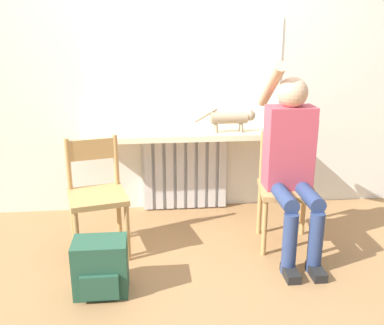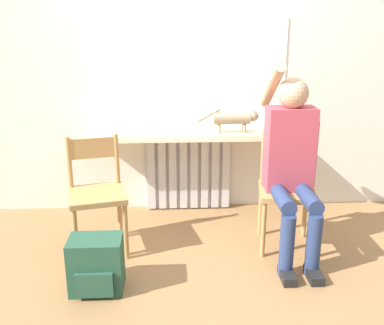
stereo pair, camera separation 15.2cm
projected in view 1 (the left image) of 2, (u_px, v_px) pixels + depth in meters
name	position (u px, v px, depth m)	size (l,w,h in m)	color
ground_plane	(199.00, 275.00, 3.06)	(12.00, 12.00, 0.00)	olive
wall_with_window	(184.00, 58.00, 3.82)	(7.00, 0.06, 2.70)	silver
radiator	(185.00, 172.00, 4.04)	(0.76, 0.08, 0.70)	silver
windowsill	(186.00, 135.00, 3.82)	(1.75, 0.33, 0.05)	beige
window_glass	(184.00, 74.00, 3.82)	(1.68, 0.01, 0.93)	white
chair_left	(97.00, 194.00, 3.24)	(0.48, 0.48, 0.85)	#B2844C
chair_right	(286.00, 187.00, 3.38)	(0.45, 0.45, 0.85)	#B2844C
person	(292.00, 157.00, 3.20)	(0.36, 0.97, 1.40)	navy
cat	(232.00, 118.00, 3.77)	(0.52, 0.10, 0.22)	#9E896B
backpack	(101.00, 267.00, 2.82)	(0.33, 0.26, 0.36)	#234C38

